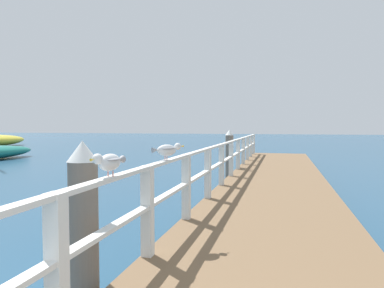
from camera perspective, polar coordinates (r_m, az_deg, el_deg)
name	(u,v)px	position (r m, az deg, el deg)	size (l,w,h in m)	color
pier_deck	(275,190)	(9.53, 13.17, -7.26)	(2.69, 19.59, 0.43)	brown
pier_railing	(227,157)	(9.53, 5.61, -2.04)	(0.12, 18.11, 1.02)	silver
dock_piling_near	(84,231)	(3.64, -17.06, -13.30)	(0.29, 0.29, 1.76)	#6B6056
dock_piling_far	(229,154)	(12.62, 6.05, -1.62)	(0.29, 0.29, 1.76)	#6B6056
seagull_foreground	(109,161)	(3.15, -13.22, -2.75)	(0.20, 0.48, 0.21)	white
seagull_background	(167,150)	(4.59, -4.04, -0.90)	(0.34, 0.40, 0.21)	white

